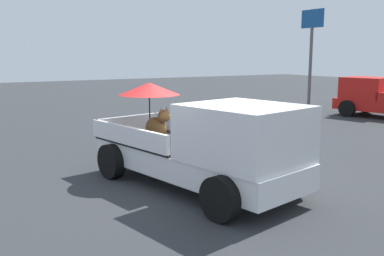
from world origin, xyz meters
The scene contains 3 objects.
ground_plane centered at (0.00, 0.00, 0.00)m, with size 80.00×80.00×0.00m, color #2D3033.
pickup_truck_main centered at (0.40, 0.07, 0.98)m, with size 5.32×3.04×2.19m.
motel_sign centered at (-8.20, 11.96, 3.58)m, with size 1.40×0.16×5.08m.
Camera 1 is at (7.60, -4.61, 2.82)m, focal length 39.80 mm.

